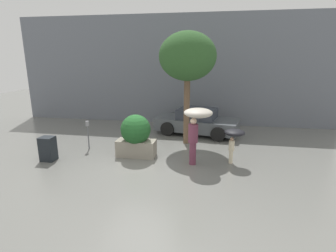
{
  "coord_description": "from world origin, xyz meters",
  "views": [
    {
      "loc": [
        2.43,
        -8.37,
        3.71
      ],
      "look_at": [
        0.68,
        1.6,
        1.05
      ],
      "focal_mm": 28.0,
      "sensor_mm": 36.0,
      "label": 1
    }
  ],
  "objects_px": {
    "person_child": "(234,136)",
    "parked_car_near": "(197,122)",
    "parking_meter": "(88,129)",
    "planter_box": "(136,135)",
    "street_tree": "(188,57)",
    "newspaper_box": "(48,149)",
    "person_adult": "(197,121)"
  },
  "relations": [
    {
      "from": "person_adult",
      "to": "street_tree",
      "type": "bearing_deg",
      "value": 100.42
    },
    {
      "from": "person_adult",
      "to": "person_child",
      "type": "distance_m",
      "value": 1.44
    },
    {
      "from": "planter_box",
      "to": "parked_car_near",
      "type": "height_order",
      "value": "planter_box"
    },
    {
      "from": "person_adult",
      "to": "newspaper_box",
      "type": "xyz_separation_m",
      "value": [
        -5.4,
        -0.55,
        -1.14
      ]
    },
    {
      "from": "person_child",
      "to": "parking_meter",
      "type": "xyz_separation_m",
      "value": [
        -5.79,
        0.57,
        -0.18
      ]
    },
    {
      "from": "parking_meter",
      "to": "newspaper_box",
      "type": "relative_size",
      "value": 1.33
    },
    {
      "from": "parking_meter",
      "to": "person_child",
      "type": "bearing_deg",
      "value": -5.67
    },
    {
      "from": "parked_car_near",
      "to": "parking_meter",
      "type": "distance_m",
      "value": 5.3
    },
    {
      "from": "person_child",
      "to": "newspaper_box",
      "type": "height_order",
      "value": "person_child"
    },
    {
      "from": "planter_box",
      "to": "person_child",
      "type": "bearing_deg",
      "value": -2.08
    },
    {
      "from": "person_adult",
      "to": "newspaper_box",
      "type": "distance_m",
      "value": 5.54
    },
    {
      "from": "person_child",
      "to": "parked_car_near",
      "type": "height_order",
      "value": "person_child"
    },
    {
      "from": "person_adult",
      "to": "person_child",
      "type": "bearing_deg",
      "value": 8.45
    },
    {
      "from": "newspaper_box",
      "to": "parked_car_near",
      "type": "bearing_deg",
      "value": 41.21
    },
    {
      "from": "planter_box",
      "to": "parking_meter",
      "type": "xyz_separation_m",
      "value": [
        -2.18,
        0.44,
        0.01
      ]
    },
    {
      "from": "parking_meter",
      "to": "person_adult",
      "type": "bearing_deg",
      "value": -10.74
    },
    {
      "from": "street_tree",
      "to": "newspaper_box",
      "type": "xyz_separation_m",
      "value": [
        -4.81,
        -2.92,
        -3.27
      ]
    },
    {
      "from": "planter_box",
      "to": "parking_meter",
      "type": "bearing_deg",
      "value": 168.5
    },
    {
      "from": "street_tree",
      "to": "parking_meter",
      "type": "xyz_separation_m",
      "value": [
        -3.9,
        -1.52,
        -2.85
      ]
    },
    {
      "from": "parked_car_near",
      "to": "planter_box",
      "type": "bearing_deg",
      "value": 161.42
    },
    {
      "from": "planter_box",
      "to": "parked_car_near",
      "type": "relative_size",
      "value": 0.38
    },
    {
      "from": "parked_car_near",
      "to": "street_tree",
      "type": "height_order",
      "value": "street_tree"
    },
    {
      "from": "parked_car_near",
      "to": "street_tree",
      "type": "relative_size",
      "value": 0.9
    },
    {
      "from": "person_adult",
      "to": "newspaper_box",
      "type": "bearing_deg",
      "value": -177.72
    },
    {
      "from": "parked_car_near",
      "to": "newspaper_box",
      "type": "xyz_separation_m",
      "value": [
        -5.18,
        -4.53,
        -0.14
      ]
    },
    {
      "from": "street_tree",
      "to": "newspaper_box",
      "type": "bearing_deg",
      "value": -148.69
    },
    {
      "from": "parked_car_near",
      "to": "parking_meter",
      "type": "xyz_separation_m",
      "value": [
        -4.27,
        -3.13,
        0.28
      ]
    },
    {
      "from": "newspaper_box",
      "to": "person_child",
      "type": "bearing_deg",
      "value": 7.06
    },
    {
      "from": "parking_meter",
      "to": "street_tree",
      "type": "bearing_deg",
      "value": 21.29
    },
    {
      "from": "person_child",
      "to": "parking_meter",
      "type": "height_order",
      "value": "person_child"
    },
    {
      "from": "parking_meter",
      "to": "newspaper_box",
      "type": "bearing_deg",
      "value": -122.85
    },
    {
      "from": "parked_car_near",
      "to": "newspaper_box",
      "type": "bearing_deg",
      "value": 142.96
    }
  ]
}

